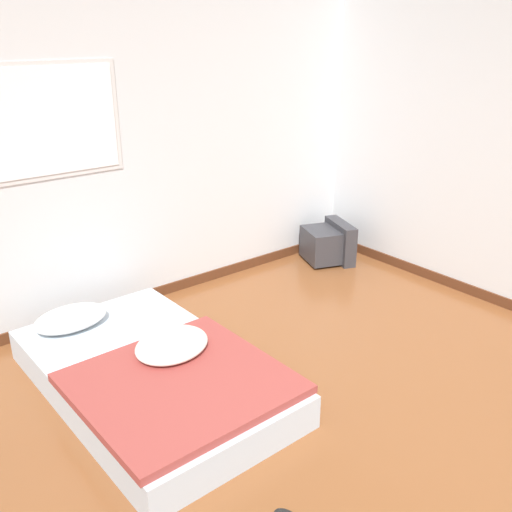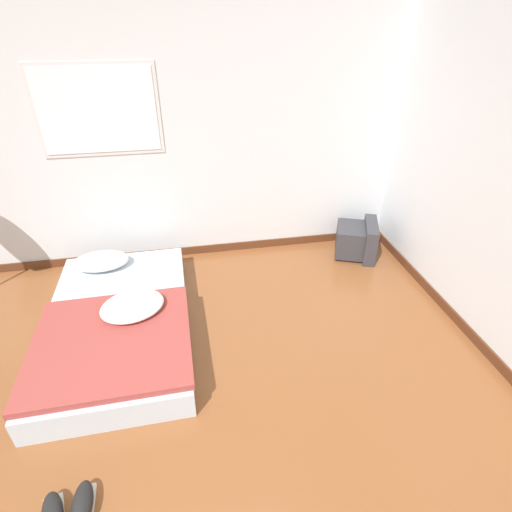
% 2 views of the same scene
% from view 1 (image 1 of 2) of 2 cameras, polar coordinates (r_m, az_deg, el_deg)
% --- Properties ---
extents(wall_back, '(7.65, 0.08, 2.60)m').
position_cam_1_polar(wall_back, '(4.51, -16.18, 9.53)').
color(wall_back, silver).
rests_on(wall_back, ground_plane).
extents(mattress_bed, '(1.18, 1.95, 0.36)m').
position_cam_1_polar(mattress_bed, '(3.78, -10.47, -11.36)').
color(mattress_bed, silver).
rests_on(mattress_bed, ground_plane).
extents(crt_tv, '(0.55, 0.57, 0.39)m').
position_cam_1_polar(crt_tv, '(5.73, 7.27, 1.28)').
color(crt_tv, '#333338').
rests_on(crt_tv, ground_plane).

